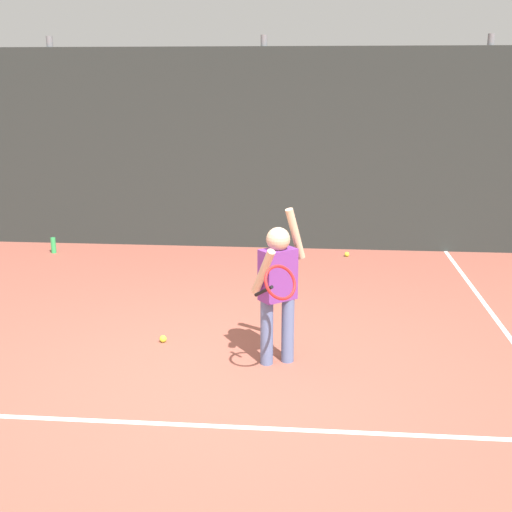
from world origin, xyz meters
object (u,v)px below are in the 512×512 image
water_bottle (53,245)px  tennis_ball_3 (347,254)px  tennis_ball_1 (163,339)px  tennis_player (278,284)px

water_bottle → tennis_ball_3: 4.13m
tennis_ball_1 → tennis_ball_3: 3.71m
water_bottle → tennis_ball_3: size_ratio=3.33×
tennis_player → tennis_ball_3: bearing=38.7°
tennis_ball_3 → tennis_ball_1: bearing=-120.0°
tennis_player → water_bottle: tennis_player is taller
water_bottle → tennis_ball_1: (2.27, -3.05, -0.08)m
tennis_player → water_bottle: (-3.36, 3.43, -0.62)m
water_bottle → tennis_ball_1: size_ratio=3.33×
tennis_ball_3 → water_bottle: bearing=-177.7°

